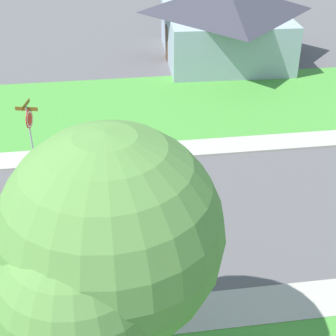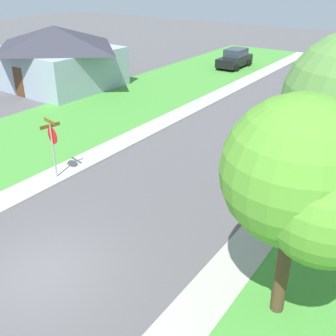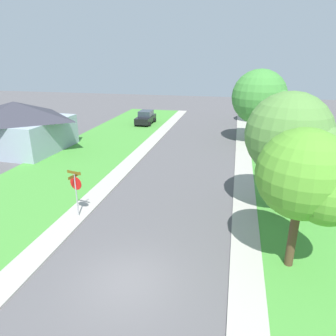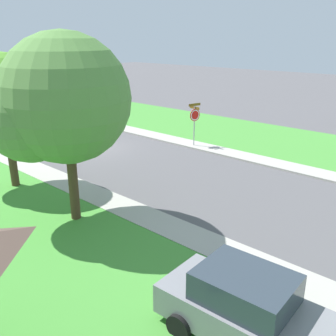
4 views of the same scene
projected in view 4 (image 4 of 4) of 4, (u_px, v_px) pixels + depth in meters
ground_plane at (94, 148)px, 23.92m from camera, size 120.00×120.00×0.00m
sidewalk_east at (199, 240)px, 13.02m from camera, size 1.40×56.00×0.10m
lawn_east at (87, 309)px, 9.73m from camera, size 8.00×56.00×0.08m
sidewalk_west at (309, 171)px, 19.61m from camera, size 1.40×56.00×0.10m
stop_sign_far_corner at (195, 118)px, 23.58m from camera, size 0.90×0.90×2.77m
car_grey_driveway_right at (249, 310)px, 8.47m from camera, size 2.20×4.38×1.76m
tree_across_right at (57, 103)px, 13.01m from camera, size 4.89×4.55×6.93m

